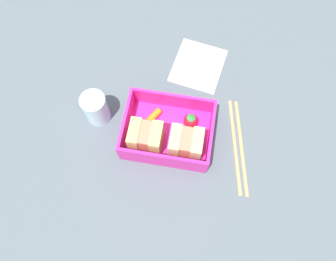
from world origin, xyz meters
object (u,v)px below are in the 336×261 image
at_px(strawberry_far_left, 191,120).
at_px(sandwich_center_left, 146,137).
at_px(sandwich_left, 186,143).
at_px(carrot_stick_far_left, 153,117).
at_px(chopstick_pair, 238,148).
at_px(folded_napkin, 198,65).
at_px(drinking_glass, 96,108).

bearing_deg(strawberry_far_left, sandwich_center_left, 34.37).
bearing_deg(strawberry_far_left, sandwich_left, 87.49).
height_order(sandwich_center_left, carrot_stick_far_left, sandwich_center_left).
xyz_separation_m(sandwich_center_left, chopstick_pair, (-0.19, -0.02, -0.04)).
distance_m(sandwich_left, sandwich_center_left, 0.08).
bearing_deg(folded_napkin, chopstick_pair, 120.57).
xyz_separation_m(strawberry_far_left, folded_napkin, (0.00, -0.15, -0.03)).
bearing_deg(chopstick_pair, sandwich_left, 11.93).
height_order(sandwich_left, sandwich_center_left, same).
xyz_separation_m(sandwich_center_left, strawberry_far_left, (-0.08, -0.06, -0.01)).
height_order(drinking_glass, folded_napkin, drinking_glass).
xyz_separation_m(chopstick_pair, folded_napkin, (0.11, -0.18, -0.00)).
bearing_deg(strawberry_far_left, folded_napkin, -88.92).
distance_m(drinking_glass, folded_napkin, 0.25).
bearing_deg(carrot_stick_far_left, sandwich_center_left, 87.09).
bearing_deg(sandwich_left, chopstick_pair, -168.07).
distance_m(sandwich_left, folded_napkin, 0.21).
bearing_deg(carrot_stick_far_left, folded_napkin, -116.66).
distance_m(carrot_stick_far_left, chopstick_pair, 0.19).
bearing_deg(sandwich_left, drinking_glass, -13.36).
xyz_separation_m(sandwich_left, sandwich_center_left, (0.08, 0.00, 0.00)).
relative_size(sandwich_center_left, drinking_glass, 0.84).
bearing_deg(strawberry_far_left, drinking_glass, 3.00).
relative_size(sandwich_center_left, folded_napkin, 0.52).
distance_m(sandwich_left, drinking_glass, 0.20).
bearing_deg(sandwich_center_left, drinking_glass, -22.01).
distance_m(strawberry_far_left, carrot_stick_far_left, 0.08).
relative_size(sandwich_left, sandwich_center_left, 1.00).
distance_m(carrot_stick_far_left, drinking_glass, 0.12).
height_order(sandwich_left, folded_napkin, sandwich_left).
xyz_separation_m(carrot_stick_far_left, chopstick_pair, (-0.18, 0.03, -0.02)).
bearing_deg(drinking_glass, folded_napkin, -140.19).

